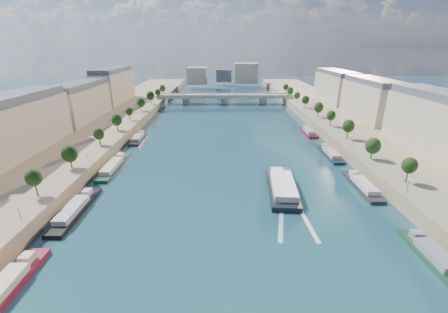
{
  "coord_description": "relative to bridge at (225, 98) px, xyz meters",
  "views": [
    {
      "loc": [
        -2.55,
        -34.45,
        46.02
      ],
      "look_at": [
        -1.71,
        75.58,
        5.0
      ],
      "focal_mm": 24.0,
      "sensor_mm": 36.0,
      "label": 1
    }
  ],
  "objects": [
    {
      "name": "pave_right",
      "position": [
        57.0,
        -115.55,
        -0.03
      ],
      "size": [
        14.0,
        520.0,
        0.1
      ],
      "primitive_type": "cube",
      "color": "gray",
      "rests_on": "quay_right"
    },
    {
      "name": "ground",
      "position": [
        0.0,
        -115.55,
        -5.08
      ],
      "size": [
        700.0,
        700.0,
        0.0
      ],
      "primitive_type": "plane",
      "color": "#0D293C",
      "rests_on": "ground"
    },
    {
      "name": "trees_left",
      "position": [
        -55.0,
        -113.55,
        5.39
      ],
      "size": [
        4.8,
        268.8,
        8.26
      ],
      "color": "#382B1E",
      "rests_on": "ground"
    },
    {
      "name": "tour_barge",
      "position": [
        17.75,
        -158.89,
        -3.83
      ],
      "size": [
        11.53,
        32.03,
        4.26
      ],
      "rotation": [
        0.0,
        0.0,
        -0.08
      ],
      "color": "black",
      "rests_on": "ground"
    },
    {
      "name": "buildings_right",
      "position": [
        85.0,
        -103.55,
        11.37
      ],
      "size": [
        16.0,
        226.0,
        23.2
      ],
      "color": "#BCAD90",
      "rests_on": "ground"
    },
    {
      "name": "trees_right",
      "position": [
        55.0,
        -105.55,
        5.39
      ],
      "size": [
        4.8,
        268.8,
        8.26
      ],
      "color": "#382B1E",
      "rests_on": "ground"
    },
    {
      "name": "buildings_left",
      "position": [
        -85.0,
        -103.55,
        11.37
      ],
      "size": [
        16.0,
        226.0,
        23.2
      ],
      "color": "#BCAD90",
      "rests_on": "ground"
    },
    {
      "name": "bridge",
      "position": [
        0.0,
        0.0,
        0.0
      ],
      "size": [
        112.0,
        12.0,
        8.15
      ],
      "color": "#C1B79E",
      "rests_on": "ground"
    },
    {
      "name": "moored_barges_left",
      "position": [
        -45.5,
        -171.39,
        -4.24
      ],
      "size": [
        5.0,
        157.73,
        3.6
      ],
      "color": "#192037",
      "rests_on": "ground"
    },
    {
      "name": "moored_barges_right",
      "position": [
        45.5,
        -159.88,
        -4.24
      ],
      "size": [
        5.0,
        159.68,
        3.6
      ],
      "color": "black",
      "rests_on": "ground"
    },
    {
      "name": "quay_left",
      "position": [
        -72.0,
        -115.55,
        -2.58
      ],
      "size": [
        44.0,
        520.0,
        5.0
      ],
      "primitive_type": "cube",
      "color": "#9E8460",
      "rests_on": "ground"
    },
    {
      "name": "quay_right",
      "position": [
        72.0,
        -115.55,
        -2.58
      ],
      "size": [
        44.0,
        520.0,
        5.0
      ],
      "primitive_type": "cube",
      "color": "#9E8460",
      "rests_on": "ground"
    },
    {
      "name": "lamps_right",
      "position": [
        52.5,
        -110.55,
        2.7
      ],
      "size": [
        0.36,
        200.36,
        4.28
      ],
      "color": "black",
      "rests_on": "ground"
    },
    {
      "name": "wake",
      "position": [
        17.75,
        -175.4,
        -5.06
      ],
      "size": [
        10.74,
        26.03,
        0.04
      ],
      "color": "silver",
      "rests_on": "ground"
    },
    {
      "name": "pave_left",
      "position": [
        -57.0,
        -115.55,
        -0.03
      ],
      "size": [
        14.0,
        520.0,
        0.1
      ],
      "primitive_type": "cube",
      "color": "gray",
      "rests_on": "quay_left"
    },
    {
      "name": "skyline",
      "position": [
        3.19,
        103.97,
        9.57
      ],
      "size": [
        79.0,
        42.0,
        22.0
      ],
      "color": "#BCAD90",
      "rests_on": "ground"
    },
    {
      "name": "lamps_left",
      "position": [
        -52.5,
        -125.55,
        2.7
      ],
      "size": [
        0.36,
        200.36,
        4.28
      ],
      "color": "black",
      "rests_on": "ground"
    }
  ]
}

